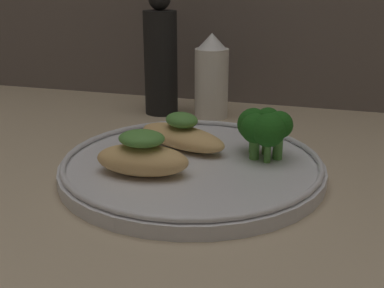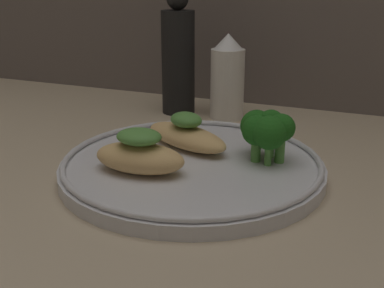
{
  "view_description": "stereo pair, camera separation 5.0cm",
  "coord_description": "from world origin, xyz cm",
  "px_view_note": "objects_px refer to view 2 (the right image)",
  "views": [
    {
      "loc": [
        13.3,
        -45.45,
        20.23
      ],
      "look_at": [
        0.0,
        0.0,
        3.4
      ],
      "focal_mm": 45.0,
      "sensor_mm": 36.0,
      "label": 1
    },
    {
      "loc": [
        18.03,
        -43.78,
        20.23
      ],
      "look_at": [
        0.0,
        0.0,
        3.4
      ],
      "focal_mm": 45.0,
      "sensor_mm": 36.0,
      "label": 2
    }
  ],
  "objects_px": {
    "sauce_bottle": "(227,78)",
    "pepper_grinder": "(178,58)",
    "broccoli_bunch": "(266,130)",
    "plate": "(192,165)"
  },
  "relations": [
    {
      "from": "plate",
      "to": "sauce_bottle",
      "type": "distance_m",
      "value": 0.23
    },
    {
      "from": "pepper_grinder",
      "to": "plate",
      "type": "bearing_deg",
      "value": -62.76
    },
    {
      "from": "plate",
      "to": "broccoli_bunch",
      "type": "bearing_deg",
      "value": 26.56
    },
    {
      "from": "pepper_grinder",
      "to": "sauce_bottle",
      "type": "bearing_deg",
      "value": 0.0
    },
    {
      "from": "plate",
      "to": "broccoli_bunch",
      "type": "height_order",
      "value": "broccoli_bunch"
    },
    {
      "from": "sauce_bottle",
      "to": "pepper_grinder",
      "type": "bearing_deg",
      "value": 180.0
    },
    {
      "from": "broccoli_bunch",
      "to": "pepper_grinder",
      "type": "bearing_deg",
      "value": 134.7
    },
    {
      "from": "broccoli_bunch",
      "to": "sauce_bottle",
      "type": "distance_m",
      "value": 0.21
    },
    {
      "from": "pepper_grinder",
      "to": "broccoli_bunch",
      "type": "bearing_deg",
      "value": -45.3
    },
    {
      "from": "sauce_bottle",
      "to": "broccoli_bunch",
      "type": "bearing_deg",
      "value": -60.57
    }
  ]
}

